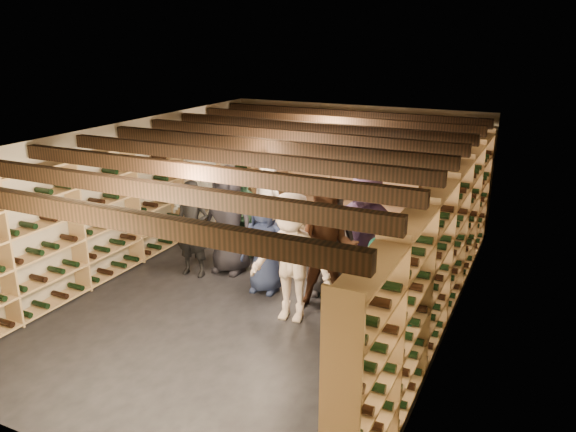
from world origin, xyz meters
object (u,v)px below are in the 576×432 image
at_px(person_4, 376,309).
at_px(person_6, 265,245).
at_px(crate_loose, 390,258).
at_px(person_3, 291,258).
at_px(person_10, 243,216).
at_px(person_12, 329,240).
at_px(person_0, 228,219).
at_px(person_7, 267,214).
at_px(crate_stack_left, 303,237).
at_px(person_11, 365,228).
at_px(person_8, 328,250).
at_px(person_9, 205,195).
at_px(crate_stack_right, 264,235).
at_px(person_1, 192,229).

relative_size(person_4, person_6, 1.15).
distance_m(crate_loose, person_3, 2.77).
relative_size(person_10, person_12, 0.88).
relative_size(person_0, person_4, 1.05).
xyz_separation_m(person_0, person_7, (0.50, 0.40, 0.05)).
height_order(crate_stack_left, person_4, person_4).
distance_m(person_7, person_11, 1.67).
bearing_deg(person_10, person_8, -22.31).
bearing_deg(person_3, person_10, 130.58).
bearing_deg(person_0, person_11, 13.38).
bearing_deg(person_6, person_9, 141.88).
xyz_separation_m(crate_stack_right, person_1, (-0.59, -1.33, 0.45)).
distance_m(crate_stack_right, person_0, 1.11).
height_order(crate_stack_left, person_9, person_9).
relative_size(crate_stack_left, person_9, 0.45).
bearing_deg(person_10, person_0, -71.15).
bearing_deg(crate_stack_left, crate_stack_right, 180.00).
relative_size(person_3, person_11, 0.96).
relative_size(person_8, person_10, 1.21).
xyz_separation_m(crate_loose, person_9, (-3.42, -0.55, 0.85)).
distance_m(person_1, person_6, 1.33).
relative_size(crate_stack_right, person_4, 0.39).
bearing_deg(person_6, person_8, -12.99).
distance_m(person_0, person_4, 3.62).
distance_m(crate_stack_right, crate_loose, 2.27).
xyz_separation_m(person_1, person_3, (2.08, -0.67, 0.11)).
height_order(person_6, person_11, person_11).
bearing_deg(person_12, person_1, 175.60).
height_order(crate_stack_right, person_3, person_3).
xyz_separation_m(crate_loose, person_12, (-0.54, -1.57, 0.77)).
xyz_separation_m(person_3, person_6, (-0.75, 0.64, -0.16)).
xyz_separation_m(person_8, person_10, (-2.10, 1.26, -0.16)).
distance_m(person_0, person_7, 0.64).
distance_m(crate_loose, person_1, 3.43).
distance_m(person_0, person_8, 2.07).
xyz_separation_m(person_6, person_10, (-1.01, 1.08, 0.01)).
distance_m(crate_stack_left, person_3, 2.18).
bearing_deg(person_8, person_0, 147.57).
xyz_separation_m(person_0, person_8, (1.98, -0.59, 0.01)).
distance_m(crate_stack_right, person_11, 2.17).
bearing_deg(person_3, person_7, 123.22).
distance_m(person_6, person_8, 1.12).
xyz_separation_m(person_4, person_10, (-3.21, 2.56, -0.11)).
xyz_separation_m(person_1, person_10, (0.32, 1.06, -0.03)).
distance_m(crate_stack_left, person_6, 1.39).
height_order(crate_stack_left, person_11, person_11).
height_order(person_0, person_11, person_11).
bearing_deg(person_9, crate_stack_left, -22.27).
distance_m(person_8, person_9, 3.43).
bearing_deg(person_12, crate_loose, 58.96).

